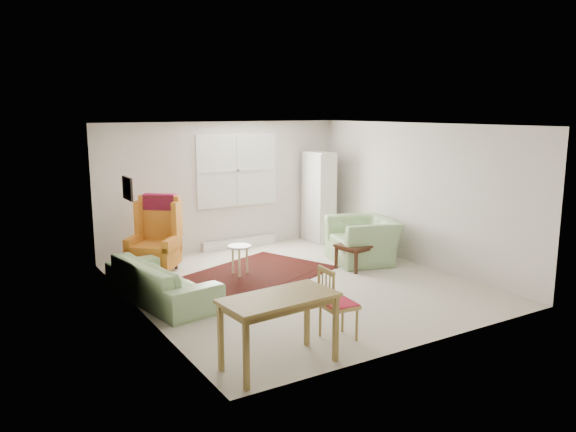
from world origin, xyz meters
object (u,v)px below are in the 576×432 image
armchair (363,236)px  desk_chair (339,303)px  wingback_chair (153,235)px  stool (240,260)px  coffee_table (355,257)px  cabinet (319,197)px  sofa (161,273)px  desk (279,331)px

armchair → desk_chair: armchair is taller
wingback_chair → stool: size_ratio=2.53×
coffee_table → stool: size_ratio=1.03×
armchair → desk_chair: bearing=-28.3°
coffee_table → cabinet: 2.29m
sofa → cabinet: (4.06, 1.94, 0.52)m
desk → desk_chair: (0.98, 0.26, 0.06)m
desk → wingback_chair: bearing=90.2°
wingback_chair → stool: 1.52m
sofa → armchair: armchair is taller
sofa → armchair: (3.83, 0.18, 0.05)m
cabinet → desk: bearing=-127.4°
wingback_chair → coffee_table: 3.45m
sofa → wingback_chair: wingback_chair is taller
armchair → desk: size_ratio=0.98×
cabinet → desk_chair: cabinet is taller
stool → sofa: bearing=-160.0°
coffee_table → desk: bearing=-139.6°
desk_chair → armchair: bearing=-38.5°
sofa → coffee_table: (3.40, -0.13, -0.20)m
armchair → stool: armchair is taller
coffee_table → desk: desk is taller
sofa → desk_chair: bearing=-160.2°
sofa → wingback_chair: (0.36, 1.45, 0.23)m
armchair → stool: 2.34m
sofa → cabinet: size_ratio=1.11×
coffee_table → cabinet: (0.66, 2.07, 0.72)m
wingback_chair → coffee_table: wingback_chair is taller
armchair → coffee_table: armchair is taller
sofa → desk: (0.38, -2.70, -0.03)m
armchair → sofa: bearing=-72.3°
wingback_chair → desk_chair: bearing=-35.8°
wingback_chair → coffee_table: size_ratio=2.44×
cabinet → desk: size_ratio=1.51×
wingback_chair → desk: (0.02, -4.15, -0.26)m
coffee_table → cabinet: size_ratio=0.29×
stool → desk_chair: (-0.17, -3.00, 0.19)m
coffee_table → wingback_chair: bearing=152.6°
wingback_chair → desk: 4.16m
stool → coffee_table: bearing=-20.2°
sofa → desk_chair: size_ratio=2.31×
armchair → desk: 4.50m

